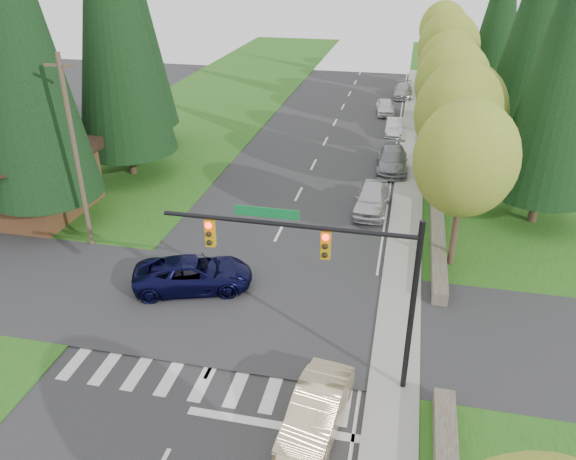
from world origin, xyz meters
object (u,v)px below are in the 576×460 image
(sedan_champagne, at_px, (316,411))
(suv_navy, at_px, (193,274))
(parked_car_e, at_px, (403,91))
(parked_car_d, at_px, (385,107))
(parked_car_a, at_px, (372,199))
(parked_car_c, at_px, (395,127))
(parked_car_b, at_px, (392,160))

(sedan_champagne, relative_size, suv_navy, 0.82)
(suv_navy, bearing_deg, sedan_champagne, -154.11)
(suv_navy, height_order, parked_car_e, suv_navy)
(suv_navy, bearing_deg, parked_car_e, -30.43)
(suv_navy, distance_m, parked_car_d, 32.82)
(parked_car_a, distance_m, parked_car_e, 28.77)
(parked_car_c, bearing_deg, parked_car_b, -87.82)
(suv_navy, xyz_separation_m, parked_car_c, (7.97, 25.95, -0.12))
(parked_car_a, height_order, parked_car_d, parked_car_a)
(parked_car_e, bearing_deg, sedan_champagne, -92.08)
(sedan_champagne, distance_m, parked_car_b, 24.63)
(parked_car_a, xyz_separation_m, parked_car_b, (0.81, 7.14, -0.05))
(parked_car_d, xyz_separation_m, parked_car_e, (1.40, 6.94, -0.01))
(parked_car_b, bearing_deg, parked_car_a, -99.51)
(suv_navy, height_order, parked_car_c, suv_navy)
(sedan_champagne, relative_size, parked_car_e, 0.97)
(suv_navy, relative_size, parked_car_d, 1.37)
(parked_car_a, xyz_separation_m, parked_car_e, (0.81, 28.76, -0.13))
(suv_navy, bearing_deg, parked_car_c, -35.64)
(suv_navy, xyz_separation_m, parked_car_a, (7.39, 10.29, 0.05))
(parked_car_d, bearing_deg, parked_car_e, 71.45)
(sedan_champagne, relative_size, parked_car_b, 0.86)
(parked_car_a, distance_m, parked_car_d, 21.83)
(parked_car_b, bearing_deg, sedan_champagne, -95.72)
(parked_car_b, xyz_separation_m, parked_car_e, (0.00, 21.62, -0.09))
(parked_car_a, xyz_separation_m, parked_car_c, (0.58, 15.65, -0.16))
(suv_navy, xyz_separation_m, parked_car_e, (8.20, 39.06, -0.09))
(parked_car_b, xyz_separation_m, parked_car_d, (-1.40, 14.67, -0.08))
(suv_navy, relative_size, parked_car_b, 1.05)
(suv_navy, height_order, parked_car_b, suv_navy)
(parked_car_b, xyz_separation_m, parked_car_c, (-0.23, 8.51, -0.11))
(parked_car_a, bearing_deg, suv_navy, -123.59)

